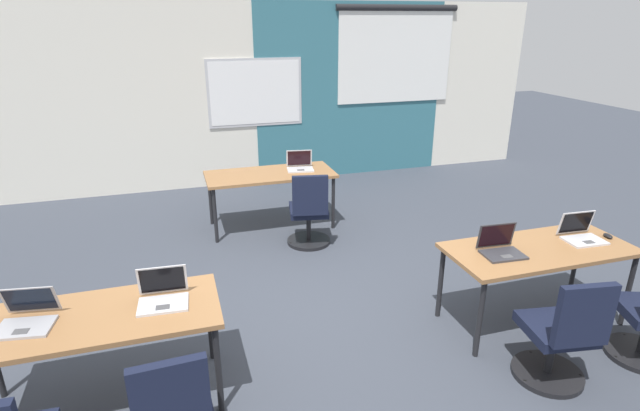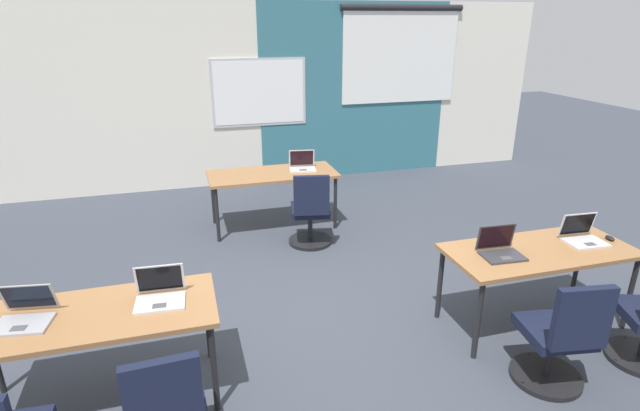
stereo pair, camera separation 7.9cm
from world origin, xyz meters
TOP-DOWN VIEW (x-y plane):
  - ground_plane at (0.00, 0.00)m, footprint 24.00×24.00m
  - back_wall_assembly at (0.07, 4.20)m, footprint 10.00×0.27m
  - desk_near_left at (-1.75, -0.60)m, footprint 1.60×0.70m
  - desk_near_right at (1.75, -0.60)m, footprint 1.60×0.70m
  - desk_far_center at (0.00, 2.20)m, footprint 1.60×0.70m
  - laptop_near_right_end at (2.20, -0.57)m, footprint 0.35×0.30m
  - mouse_near_right_end at (2.46, -0.61)m, footprint 0.07×0.11m
  - laptop_near_left_inner at (-1.32, -0.56)m, footprint 0.35×0.29m
  - laptop_far_right at (0.40, 2.25)m, footprint 0.37×0.32m
  - chair_far_right at (0.31, 1.49)m, footprint 0.52×0.57m
  - laptop_near_right_inner at (1.36, -0.60)m, footprint 0.35×0.29m
  - chair_near_right_inner at (1.38, -1.34)m, footprint 0.52×0.57m
  - laptop_near_left_end at (-2.14, -0.58)m, footprint 0.37×0.35m

SIDE VIEW (x-z plane):
  - ground_plane at x=0.00m, z-range 0.00..0.00m
  - chair_far_right at x=0.31m, z-range -0.08..0.84m
  - chair_near_right_inner at x=1.38m, z-range -0.08..0.84m
  - desk_near_left at x=-1.75m, z-range 0.30..1.02m
  - desk_near_right at x=1.75m, z-range 0.30..1.02m
  - desk_far_center at x=0.00m, z-range 0.30..1.02m
  - mouse_near_right_end at x=2.46m, z-range 0.72..0.75m
  - laptop_near_left_end at x=-2.14m, z-range 0.66..0.88m
  - laptop_near_right_end at x=2.20m, z-range 0.65..0.89m
  - laptop_near_left_inner at x=-1.32m, z-range 0.65..0.89m
  - laptop_far_right at x=0.40m, z-range 0.65..0.89m
  - laptop_near_right_inner at x=1.36m, z-range 0.65..0.89m
  - back_wall_assembly at x=0.07m, z-range 0.01..2.81m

